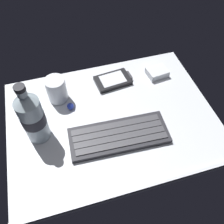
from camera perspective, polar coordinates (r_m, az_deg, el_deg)
ground_plane at (r=76.44cm, az=0.05°, el=-1.94°), size 64.00×48.00×2.80cm
keyboard at (r=71.20cm, az=1.37°, el=-5.59°), size 29.53×12.47×1.70cm
handheld_device at (r=85.42cm, az=0.27°, el=7.49°), size 13.34×8.84×1.50cm
juice_cup at (r=79.81cm, az=-12.87°, el=4.99°), size 6.40×6.40×8.50cm
water_bottle at (r=68.56cm, az=-18.31°, el=-0.79°), size 6.73×6.73×20.80cm
charger_block at (r=89.08cm, az=10.58°, el=9.18°), size 7.59×6.36×2.40cm
trackball_mouse at (r=78.32cm, az=-9.74°, el=1.36°), size 2.20×2.20×2.20cm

